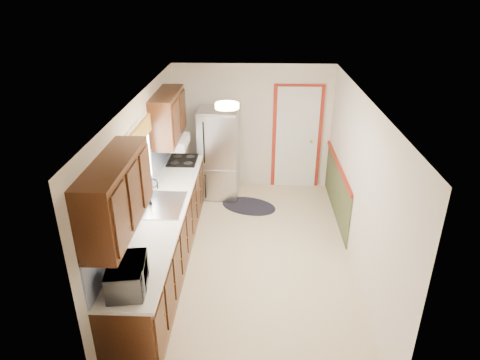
{
  "coord_description": "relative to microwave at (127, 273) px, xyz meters",
  "views": [
    {
      "loc": [
        0.06,
        -5.36,
        3.78
      ],
      "look_at": [
        -0.16,
        0.22,
        1.15
      ],
      "focal_mm": 32.0,
      "sensor_mm": 36.0,
      "label": 1
    }
  ],
  "objects": [
    {
      "name": "room_shell",
      "position": [
        1.2,
        1.95,
        0.08
      ],
      "size": [
        3.2,
        5.2,
        2.52
      ],
      "color": "beige",
      "rests_on": "ground"
    },
    {
      "name": "kitchen_run",
      "position": [
        -0.04,
        1.66,
        -0.31
      ],
      "size": [
        0.63,
        4.0,
        2.2
      ],
      "color": "#3D1D0E",
      "rests_on": "ground"
    },
    {
      "name": "ceiling_fixture",
      "position": [
        0.9,
        1.75,
        1.24
      ],
      "size": [
        0.3,
        0.3,
        0.06
      ],
      "primitive_type": "cylinder",
      "color": "#FFD88C",
      "rests_on": "room_shell"
    },
    {
      "name": "rug",
      "position": [
        1.15,
        3.48,
        -1.12
      ],
      "size": [
        1.17,
        0.95,
        0.01
      ],
      "primitive_type": "ellipsoid",
      "rotation": [
        0.0,
        0.0,
        -0.34
      ],
      "color": "black",
      "rests_on": "ground"
    },
    {
      "name": "back_wall_trim",
      "position": [
        2.19,
        4.16,
        -0.23
      ],
      "size": [
        1.12,
        2.3,
        2.08
      ],
      "color": "maroon",
      "rests_on": "ground"
    },
    {
      "name": "refrigerator",
      "position": [
        0.59,
        3.96,
        -0.28
      ],
      "size": [
        0.74,
        0.73,
        1.69
      ],
      "rotation": [
        0.0,
        0.0,
        -0.05
      ],
      "color": "#B7B7BC",
      "rests_on": "ground"
    },
    {
      "name": "cooktop",
      "position": [
        0.01,
        3.35,
        -0.17
      ],
      "size": [
        0.49,
        0.58,
        0.02
      ],
      "primitive_type": "cube",
      "color": "black",
      "rests_on": "kitchen_run"
    },
    {
      "name": "microwave",
      "position": [
        0.0,
        0.0,
        0.0
      ],
      "size": [
        0.38,
        0.58,
        0.37
      ],
      "primitive_type": "imported",
      "rotation": [
        0.0,
        0.0,
        1.72
      ],
      "color": "white",
      "rests_on": "kitchen_run"
    }
  ]
}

